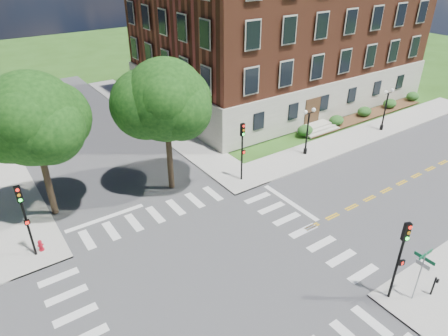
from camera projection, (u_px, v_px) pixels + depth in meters
ground at (212, 276)px, 22.64m from camera, size 160.00×160.00×0.00m
road_ew at (212, 276)px, 22.64m from camera, size 90.00×12.00×0.01m
road_ns at (212, 276)px, 22.64m from camera, size 12.00×90.00×0.01m
sidewalk_ne at (255, 127)px, 41.34m from camera, size 34.00×34.00×0.12m
crosswalk_east at (303, 231)px, 26.23m from camera, size 2.20×10.20×0.02m
stop_bar_east at (290, 202)px, 29.19m from camera, size 0.40×5.50×0.00m
main_building at (280, 26)px, 46.40m from camera, size 30.60×22.40×16.50m
shrub_row at (363, 117)px, 43.87m from camera, size 18.00×2.00×1.30m
tree_c at (32, 119)px, 24.50m from camera, size 5.92×5.92×9.98m
tree_d at (165, 100)px, 27.51m from camera, size 5.83×5.83×9.93m
traffic_signal_se at (401, 252)px, 19.65m from camera, size 0.38×0.45×4.80m
traffic_signal_ne at (242, 145)px, 30.38m from camera, size 0.33×0.37×4.80m
traffic_signal_nw at (24, 213)px, 22.57m from camera, size 0.33×0.37×4.80m
twin_lamp_west at (308, 129)px, 34.70m from camera, size 1.36×0.36×4.23m
twin_lamp_east at (386, 107)px, 39.42m from camera, size 1.36×0.36×4.23m
street_sign_pole at (422, 267)px, 19.98m from camera, size 1.10×1.10×3.10m
push_button_post at (434, 285)px, 20.94m from camera, size 0.14×0.21×1.20m
fire_hydrant at (41, 246)px, 24.23m from camera, size 0.35×0.35×0.75m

